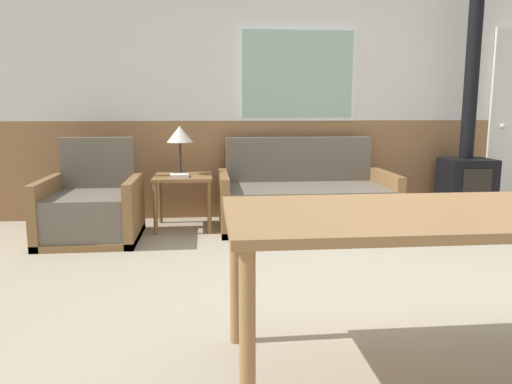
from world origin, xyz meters
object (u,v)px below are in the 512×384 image
(dining_table, at_px, (424,227))
(wood_stove, at_px, (467,160))
(couch, at_px, (305,201))
(armchair, at_px, (92,211))
(table_lamp, at_px, (180,136))
(side_table, at_px, (183,184))

(dining_table, bearing_deg, wood_stove, 58.67)
(couch, distance_m, dining_table, 2.85)
(armchair, distance_m, dining_table, 3.24)
(armchair, bearing_deg, table_lamp, 25.56)
(armchair, xyz_separation_m, table_lamp, (0.79, 0.44, 0.65))
(table_lamp, relative_size, dining_table, 0.28)
(table_lamp, bearing_deg, wood_stove, 0.16)
(couch, relative_size, table_lamp, 3.55)
(side_table, relative_size, dining_table, 0.33)
(couch, bearing_deg, side_table, 177.60)
(couch, xyz_separation_m, side_table, (-1.21, 0.05, 0.19))
(armchair, relative_size, side_table, 1.61)
(dining_table, distance_m, wood_stove, 3.48)
(couch, height_order, side_table, couch)
(couch, height_order, armchair, armchair)
(armchair, relative_size, wood_stove, 0.38)
(armchair, distance_m, side_table, 0.90)
(dining_table, xyz_separation_m, wood_stove, (1.81, 2.97, -0.03))
(couch, height_order, table_lamp, table_lamp)
(table_lamp, distance_m, wood_stove, 3.02)
(couch, xyz_separation_m, armchair, (-2.02, -0.29, 0.01))
(table_lamp, height_order, wood_stove, wood_stove)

